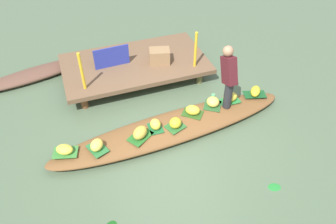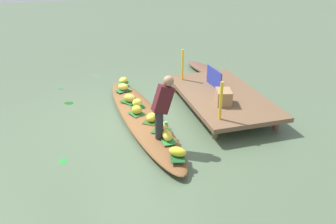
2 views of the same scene
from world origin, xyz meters
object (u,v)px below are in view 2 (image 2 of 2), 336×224
object	(u,v)px
market_banner	(214,78)
vendor_boat	(142,118)
moored_boat	(212,73)
banana_bunch_6	(137,103)
banana_bunch_3	(152,117)
banana_bunch_5	(178,152)
banana_bunch_0	(137,110)
water_bottle	(166,126)
banana_bunch_1	(161,126)
banana_bunch_8	(167,135)
banana_bunch_2	(130,98)
produce_crate	(224,97)
vendor_person	(163,104)
banana_bunch_4	(123,87)
banana_bunch_7	(123,80)

from	to	relation	value
market_banner	vendor_boat	bearing A→B (deg)	-74.30
moored_boat	banana_bunch_6	bearing A→B (deg)	-66.16
banana_bunch_3	banana_bunch_5	distance (m)	1.43
banana_bunch_0	water_bottle	xyz separation A→B (m)	(0.94, 0.40, 0.01)
banana_bunch_6	banana_bunch_1	bearing A→B (deg)	10.40
banana_bunch_8	water_bottle	xyz separation A→B (m)	(-0.34, 0.07, 0.00)
banana_bunch_2	banana_bunch_8	distance (m)	1.98
banana_bunch_2	water_bottle	size ratio (longest dim) A/B	1.50
banana_bunch_0	produce_crate	world-z (taller)	produce_crate
vendor_boat	banana_bunch_0	bearing A→B (deg)	-90.96
market_banner	banana_bunch_8	bearing A→B (deg)	-45.28
moored_boat	banana_bunch_5	world-z (taller)	banana_bunch_5
vendor_boat	banana_bunch_1	bearing A→B (deg)	8.07
vendor_person	produce_crate	world-z (taller)	vendor_person
vendor_person	produce_crate	xyz separation A→B (m)	(-0.80, 1.63, -0.39)
banana_bunch_1	banana_bunch_8	bearing A→B (deg)	1.63
moored_boat	banana_bunch_2	bearing A→B (deg)	-71.76
vendor_boat	banana_bunch_3	xyz separation A→B (m)	(0.44, 0.11, 0.21)
banana_bunch_6	vendor_person	size ratio (longest dim) A/B	0.18
produce_crate	banana_bunch_0	bearing A→B (deg)	-100.18
banana_bunch_8	vendor_person	xyz separation A→B (m)	(-0.14, -0.05, 0.60)
banana_bunch_6	market_banner	world-z (taller)	market_banner
banana_bunch_8	market_banner	xyz separation A→B (m)	(-1.96, 1.79, 0.28)
banana_bunch_5	banana_bunch_8	bearing A→B (deg)	-178.51
banana_bunch_2	banana_bunch_6	xyz separation A→B (m)	(0.32, 0.11, -0.00)
banana_bunch_5	vendor_person	size ratio (longest dim) A/B	0.26
banana_bunch_2	banana_bunch_4	size ratio (longest dim) A/B	1.20
moored_boat	banana_bunch_5	size ratio (longest dim) A/B	8.26
banana_bunch_8	banana_bunch_2	bearing A→B (deg)	-169.76
vendor_boat	water_bottle	xyz separation A→B (m)	(0.94, 0.28, 0.22)
banana_bunch_7	water_bottle	world-z (taller)	water_bottle
banana_bunch_5	vendor_person	bearing A→B (deg)	-174.98
water_bottle	banana_bunch_8	bearing A→B (deg)	-11.71
banana_bunch_4	vendor_boat	bearing A→B (deg)	6.74
banana_bunch_2	banana_bunch_3	xyz separation A→B (m)	(1.11, 0.25, -0.01)
banana_bunch_0	banana_bunch_3	xyz separation A→B (m)	(0.44, 0.23, -0.01)
banana_bunch_7	banana_bunch_1	bearing A→B (deg)	5.48
banana_bunch_0	banana_bunch_2	size ratio (longest dim) A/B	0.75
banana_bunch_8	moored_boat	bearing A→B (deg)	145.59
banana_bunch_7	banana_bunch_8	bearing A→B (deg)	5.03
vendor_boat	banana_bunch_1	xyz separation A→B (m)	(0.91, 0.20, 0.21)
banana_bunch_1	banana_bunch_3	xyz separation A→B (m)	(-0.46, -0.09, -0.01)
banana_bunch_1	banana_bunch_6	distance (m)	1.28
water_bottle	banana_bunch_2	bearing A→B (deg)	-165.26
banana_bunch_1	banana_bunch_7	size ratio (longest dim) A/B	0.85
banana_bunch_7	market_banner	bearing A→B (deg)	58.16
banana_bunch_4	banana_bunch_5	world-z (taller)	banana_bunch_4
moored_boat	banana_bunch_6	distance (m)	3.40
banana_bunch_1	banana_bunch_7	bearing A→B (deg)	-174.52
moored_boat	banana_bunch_5	xyz separation A→B (m)	(4.23, -2.48, 0.22)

